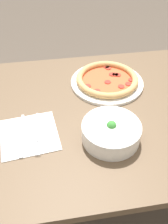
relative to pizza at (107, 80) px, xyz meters
The scene contains 7 objects.
ground_plane 0.76m from the pizza, 62.42° to the left, with size 8.00×8.00×0.00m, color #4C4238.
dining_table 0.22m from the pizza, 62.42° to the left, with size 1.23×0.79×0.73m.
pizza is the anchor object (origin of this frame).
bowl 0.31m from the pizza, 78.79° to the left, with size 0.19×0.19×0.08m.
napkin 0.41m from the pizza, 37.12° to the left, with size 0.21×0.21×0.00m.
fork 0.38m from the pizza, 39.39° to the left, with size 0.02×0.19×0.00m.
knife 0.42m from the pizza, 34.30° to the left, with size 0.02×0.19×0.01m.
Camera 1 is at (0.15, 0.68, 1.35)m, focal length 40.00 mm.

